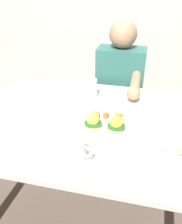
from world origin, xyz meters
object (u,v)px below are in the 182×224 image
object	(u,v)px
dining_table	(81,134)
water_glass_near	(91,90)
fruit_bowl	(181,156)
fork	(6,134)
coffee_mug	(76,150)
diner_person	(120,89)
eggs_benedict_plate	(105,125)

from	to	relation	value
dining_table	water_glass_near	size ratio (longest dim) A/B	10.35
fruit_bowl	dining_table	bearing A→B (deg)	153.71
dining_table	fork	size ratio (longest dim) A/B	7.82
coffee_mug	water_glass_near	world-z (taller)	water_glass_near
coffee_mug	water_glass_near	bearing A→B (deg)	97.11
fruit_bowl	diner_person	bearing A→B (deg)	111.81
dining_table	fruit_bowl	xyz separation A→B (m)	(0.47, -0.23, 0.14)
fruit_bowl	coffee_mug	xyz separation A→B (m)	(-0.40, -0.08, 0.02)
dining_table	eggs_benedict_plate	distance (m)	0.21
dining_table	diner_person	bearing A→B (deg)	77.16
coffee_mug	diner_person	world-z (taller)	diner_person
dining_table	eggs_benedict_plate	size ratio (longest dim) A/B	4.44
dining_table	eggs_benedict_plate	world-z (taller)	eggs_benedict_plate
dining_table	diner_person	distance (m)	0.62
eggs_benedict_plate	coffee_mug	bearing A→B (deg)	-106.65
fork	diner_person	bearing A→B (deg)	62.24
dining_table	coffee_mug	xyz separation A→B (m)	(0.07, -0.32, 0.16)
coffee_mug	fruit_bowl	bearing A→B (deg)	12.00
fork	water_glass_near	size ratio (longest dim) A/B	1.32
fork	coffee_mug	bearing A→B (deg)	-14.60
coffee_mug	eggs_benedict_plate	bearing A→B (deg)	73.35
water_glass_near	diner_person	world-z (taller)	diner_person
fruit_bowl	water_glass_near	size ratio (longest dim) A/B	1.03
dining_table	fork	distance (m)	0.39
fruit_bowl	fork	distance (m)	0.77
eggs_benedict_plate	diner_person	world-z (taller)	diner_person
fork	eggs_benedict_plate	bearing A→B (deg)	18.00
water_glass_near	diner_person	size ratio (longest dim) A/B	0.10
water_glass_near	fruit_bowl	bearing A→B (deg)	-45.39
coffee_mug	water_glass_near	size ratio (longest dim) A/B	0.96
fork	diner_person	distance (m)	0.93
fruit_bowl	diner_person	world-z (taller)	diner_person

